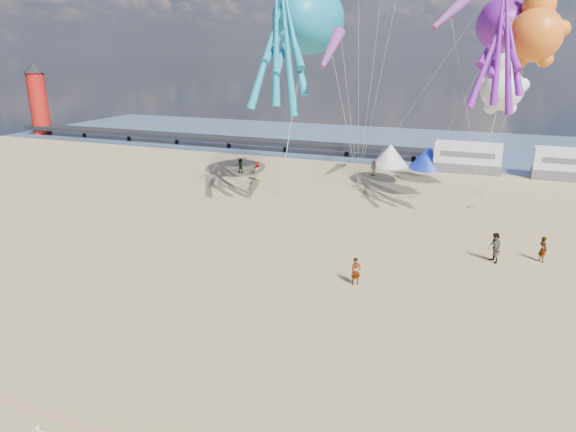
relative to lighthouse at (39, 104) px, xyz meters
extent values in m
plane|color=tan|center=(56.00, -44.00, -4.50)|extent=(120.00, 120.00, 0.00)
plane|color=#3E5677|center=(56.00, 11.00, -4.48)|extent=(120.00, 120.00, 0.00)
cube|color=black|center=(28.00, 0.00, -3.50)|extent=(60.00, 3.00, 0.50)
cylinder|color=#A5140F|center=(0.00, 0.00, 0.00)|extent=(2.60, 2.60, 9.00)
cube|color=silver|center=(62.00, -4.00, -3.00)|extent=(6.60, 2.50, 3.00)
cube|color=silver|center=(71.50, -4.00, -3.00)|extent=(6.60, 2.50, 3.00)
cone|color=white|center=(54.00, -4.00, -3.30)|extent=(4.00, 4.00, 2.40)
cone|color=#1933CC|center=(58.00, -4.00, -3.30)|extent=(4.00, 4.00, 2.40)
imported|color=tan|center=(57.92, -34.93, -3.74)|extent=(0.66, 0.62, 1.52)
imported|color=#7F6659|center=(53.32, -9.32, -3.74)|extent=(0.64, 0.52, 1.51)
imported|color=#7F6659|center=(64.82, -28.98, -3.58)|extent=(0.93, 1.06, 1.83)
imported|color=#7F6659|center=(40.29, -13.17, -3.75)|extent=(0.90, 0.41, 1.50)
imported|color=#7F6659|center=(67.51, -27.79, -3.71)|extent=(1.22, 1.47, 1.58)
imported|color=#7F6659|center=(43.21, -15.54, -3.58)|extent=(0.80, 0.73, 1.84)
cube|color=gray|center=(47.37, -19.90, -4.39)|extent=(0.50, 0.35, 0.22)
cube|color=gray|center=(58.28, -16.31, -4.39)|extent=(0.50, 0.35, 0.22)
cube|color=gray|center=(63.25, -17.60, -4.39)|extent=(0.50, 0.35, 0.22)
cube|color=gray|center=(63.63, -12.58, -4.39)|extent=(0.50, 0.35, 0.22)
cube|color=gray|center=(53.09, -14.67, -4.39)|extent=(0.50, 0.35, 0.22)
camera|label=1|loc=(63.69, -59.76, 7.47)|focal=32.00mm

